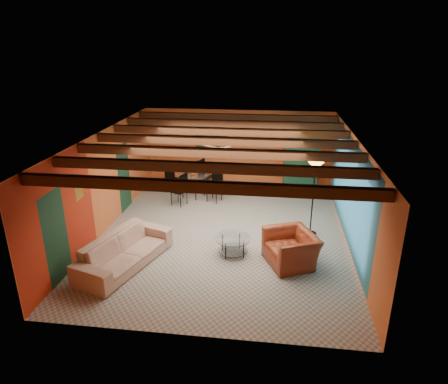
# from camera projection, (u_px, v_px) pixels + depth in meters

# --- Properties ---
(room) EXTENTS (6.52, 8.01, 2.71)m
(room) POSITION_uv_depth(u_px,v_px,m) (224.00, 149.00, 10.06)
(room) COLOR gray
(room) RESTS_ON ground
(sofa) EXTENTS (1.74, 2.73, 0.74)m
(sofa) POSITION_uv_depth(u_px,v_px,m) (125.00, 251.00, 9.21)
(sofa) COLOR tan
(sofa) RESTS_ON ground
(armchair) EXTENTS (1.43, 1.50, 0.77)m
(armchair) POSITION_uv_depth(u_px,v_px,m) (291.00, 248.00, 9.29)
(armchair) COLOR maroon
(armchair) RESTS_ON ground
(coffee_table) EXTENTS (1.09, 1.09, 0.45)m
(coffee_table) POSITION_uv_depth(u_px,v_px,m) (233.00, 246.00, 9.74)
(coffee_table) COLOR white
(coffee_table) RESTS_ON ground
(dining_table) EXTENTS (2.69, 2.69, 1.07)m
(dining_table) POSITION_uv_depth(u_px,v_px,m) (193.00, 181.00, 13.21)
(dining_table) COLOR silver
(dining_table) RESTS_ON ground
(armoire) EXTENTS (1.15, 0.65, 1.94)m
(armoire) POSITION_uv_depth(u_px,v_px,m) (301.00, 164.00, 13.62)
(armoire) COLOR maroon
(armoire) RESTS_ON ground
(floor_lamp) EXTENTS (0.55, 0.55, 2.06)m
(floor_lamp) POSITION_uv_depth(u_px,v_px,m) (313.00, 199.00, 10.47)
(floor_lamp) COLOR black
(floor_lamp) RESTS_ON ground
(ceiling_fan) EXTENTS (1.50, 1.50, 0.44)m
(ceiling_fan) POSITION_uv_depth(u_px,v_px,m) (223.00, 150.00, 9.96)
(ceiling_fan) COLOR #472614
(ceiling_fan) RESTS_ON ceiling
(painting) EXTENTS (1.05, 0.03, 0.65)m
(painting) POSITION_uv_depth(u_px,v_px,m) (212.00, 140.00, 13.99)
(painting) COLOR black
(painting) RESTS_ON wall_back
(potted_plant) EXTENTS (0.55, 0.51, 0.50)m
(potted_plant) POSITION_uv_depth(u_px,v_px,m) (303.00, 128.00, 13.19)
(potted_plant) COLOR #26661E
(potted_plant) RESTS_ON armoire
(vase) EXTENTS (0.21, 0.21, 0.17)m
(vase) POSITION_uv_depth(u_px,v_px,m) (193.00, 163.00, 12.99)
(vase) COLOR orange
(vase) RESTS_ON dining_table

